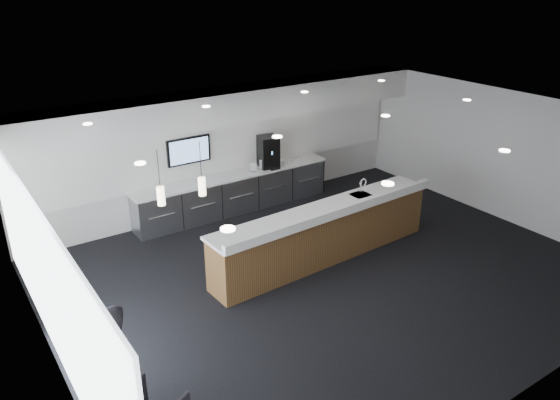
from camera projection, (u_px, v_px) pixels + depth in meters
ground at (329, 275)px, 10.56m from camera, size 10.00×10.00×0.00m
ceiling at (335, 124)px, 9.38m from camera, size 10.00×8.00×0.02m
back_wall at (226, 148)px, 13.01m from camera, size 10.00×0.02×3.00m
left_wall at (45, 286)px, 7.39m from camera, size 0.02×8.00×3.00m
right_wall at (501, 155)px, 12.55m from camera, size 0.02×8.00×3.00m
soffit_bulkhead at (233, 104)px, 12.22m from camera, size 10.00×0.90×0.70m
alcove_panel at (226, 145)px, 12.95m from camera, size 9.80×0.06×1.40m
window_blinds_wall at (48, 285)px, 7.41m from camera, size 0.04×7.36×2.55m
back_credenza at (235, 193)px, 13.14m from camera, size 5.06×0.66×0.95m
wall_tv at (189, 151)px, 12.36m from camera, size 1.05×0.08×0.62m
pendant_left at (190, 179)px, 9.04m from camera, size 0.12×0.12×0.30m
pendant_right at (150, 187)px, 8.68m from camera, size 0.12×0.12×0.30m
ceiling_can_lights at (335, 125)px, 9.39m from camera, size 7.00×5.00×0.02m
service_counter at (325, 233)px, 10.93m from camera, size 5.17×1.08×1.49m
coffee_machine at (268, 152)px, 13.31m from camera, size 0.53×0.62×0.77m
info_sign_left at (254, 167)px, 13.09m from camera, size 0.16×0.04×0.22m
info_sign_right at (263, 164)px, 13.24m from camera, size 0.18×0.03×0.24m
lounge_guest at (115, 371)px, 6.71m from camera, size 0.48×0.69×1.79m
cup_0 at (299, 160)px, 13.79m from camera, size 0.10×0.10×0.09m
cup_1 at (294, 161)px, 13.72m from camera, size 0.14×0.14×0.09m
cup_2 at (290, 162)px, 13.65m from camera, size 0.12×0.12×0.09m
cup_3 at (285, 163)px, 13.57m from camera, size 0.13×0.13×0.09m
cup_4 at (281, 164)px, 13.50m from camera, size 0.13×0.13×0.09m
cup_5 at (276, 165)px, 13.43m from camera, size 0.11×0.11×0.09m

